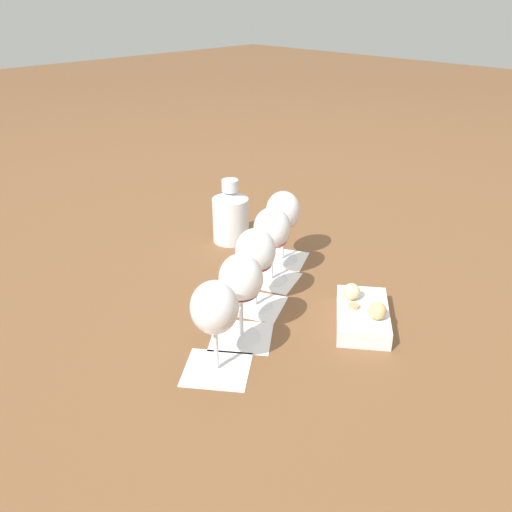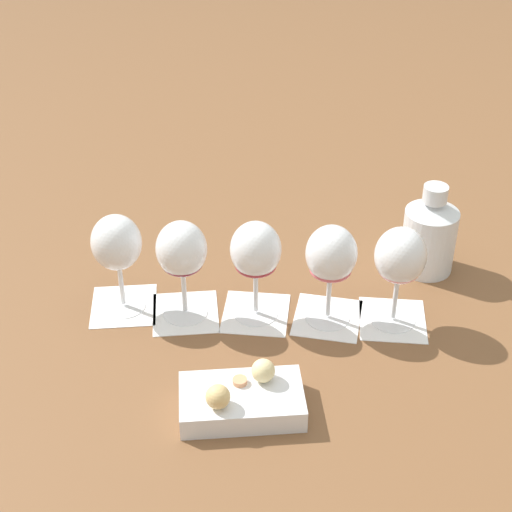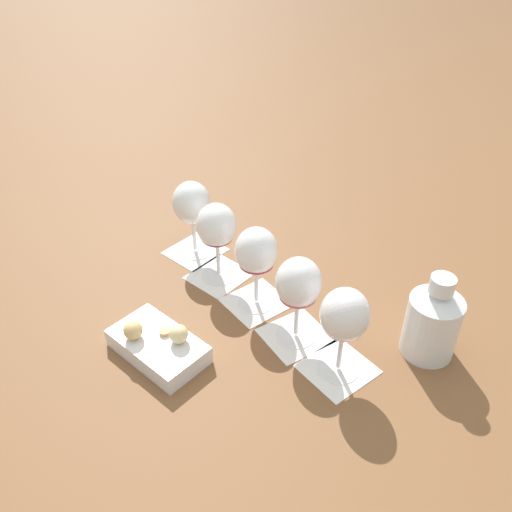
% 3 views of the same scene
% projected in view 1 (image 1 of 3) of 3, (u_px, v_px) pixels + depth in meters
% --- Properties ---
extents(ground_plane, '(8.00, 8.00, 0.00)m').
position_uv_depth(ground_plane, '(257.00, 306.00, 1.14)').
color(ground_plane, brown).
extents(tasting_card_0, '(0.15, 0.15, 0.00)m').
position_uv_depth(tasting_card_0, '(282.00, 259.00, 1.34)').
color(tasting_card_0, white).
rests_on(tasting_card_0, ground_plane).
extents(tasting_card_1, '(0.14, 0.15, 0.00)m').
position_uv_depth(tasting_card_1, '(271.00, 279.00, 1.25)').
color(tasting_card_1, white).
rests_on(tasting_card_1, ground_plane).
extents(tasting_card_2, '(0.15, 0.15, 0.00)m').
position_uv_depth(tasting_card_2, '(255.00, 305.00, 1.15)').
color(tasting_card_2, white).
rests_on(tasting_card_2, ground_plane).
extents(tasting_card_3, '(0.16, 0.16, 0.00)m').
position_uv_depth(tasting_card_3, '(242.00, 336.00, 1.04)').
color(tasting_card_3, white).
rests_on(tasting_card_3, ground_plane).
extents(tasting_card_4, '(0.16, 0.16, 0.00)m').
position_uv_depth(tasting_card_4, '(217.00, 369.00, 0.96)').
color(tasting_card_4, white).
rests_on(tasting_card_4, ground_plane).
extents(wine_glass_0, '(0.08, 0.08, 0.17)m').
position_uv_depth(wine_glass_0, '(283.00, 214.00, 1.29)').
color(wine_glass_0, white).
rests_on(wine_glass_0, tasting_card_0).
extents(wine_glass_1, '(0.08, 0.08, 0.17)m').
position_uv_depth(wine_glass_1, '(272.00, 232.00, 1.19)').
color(wine_glass_1, white).
rests_on(wine_glass_1, tasting_card_1).
extents(wine_glass_2, '(0.08, 0.08, 0.17)m').
position_uv_depth(wine_glass_2, '(255.00, 255.00, 1.09)').
color(wine_glass_2, white).
rests_on(wine_glass_2, tasting_card_2).
extents(wine_glass_3, '(0.08, 0.08, 0.17)m').
position_uv_depth(wine_glass_3, '(241.00, 283.00, 0.99)').
color(wine_glass_3, white).
rests_on(wine_glass_3, tasting_card_3).
extents(wine_glass_4, '(0.08, 0.08, 0.17)m').
position_uv_depth(wine_glass_4, '(215.00, 312.00, 0.90)').
color(wine_glass_4, white).
rests_on(wine_glass_4, tasting_card_4).
extents(ceramic_vase, '(0.09, 0.09, 0.17)m').
position_uv_depth(ceramic_vase, '(231.00, 215.00, 1.41)').
color(ceramic_vase, silver).
rests_on(ceramic_vase, ground_plane).
extents(snack_dish, '(0.20, 0.19, 0.07)m').
position_uv_depth(snack_dish, '(363.00, 314.00, 1.08)').
color(snack_dish, silver).
rests_on(snack_dish, ground_plane).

